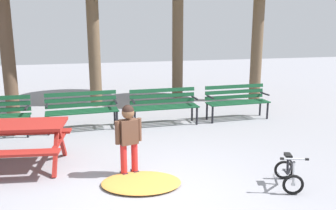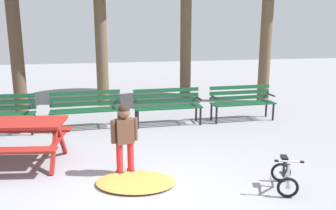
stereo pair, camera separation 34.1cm
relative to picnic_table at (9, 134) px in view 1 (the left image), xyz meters
name	(u,v)px [view 1 (the left image)]	position (x,y,z in m)	size (l,w,h in m)	color
ground	(151,202)	(2.02, -1.73, -0.59)	(36.00, 36.00, 0.00)	gray
picnic_table	(9,134)	(0.00, 0.00, 0.00)	(1.97, 1.58, 0.79)	maroon
park_bench_left	(82,107)	(1.20, 2.00, -0.08)	(1.62, 0.53, 0.85)	#144728
park_bench_right	(164,103)	(3.10, 1.96, -0.08)	(1.61, 0.48, 0.85)	#144728
park_bench_far_right	(236,99)	(5.00, 2.00, -0.08)	(1.61, 0.50, 0.85)	#144728
child_standing	(129,134)	(1.87, -0.78, 0.09)	(0.43, 0.22, 1.15)	red
kids_bicycle	(288,174)	(4.09, -1.76, -0.39)	(0.50, 0.63, 0.54)	black
leaf_pile	(141,183)	(1.99, -1.18, -0.56)	(1.20, 0.84, 0.07)	#C68438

